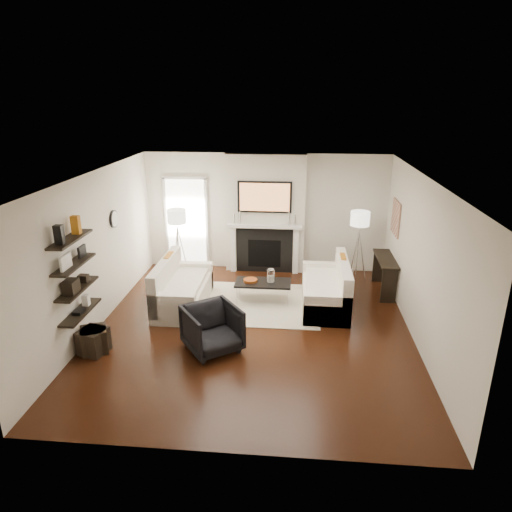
# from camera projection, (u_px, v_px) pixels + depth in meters

# --- Properties ---
(room_envelope) EXTENTS (6.00, 6.00, 6.00)m
(room_envelope) POSITION_uv_depth(u_px,v_px,m) (253.00, 257.00, 7.65)
(room_envelope) COLOR black
(room_envelope) RESTS_ON ground
(chimney_breast) EXTENTS (1.80, 0.25, 2.70)m
(chimney_breast) POSITION_uv_depth(u_px,v_px,m) (265.00, 214.00, 10.35)
(chimney_breast) COLOR silver
(chimney_breast) RESTS_ON floor
(fireplace_surround) EXTENTS (1.30, 0.02, 1.04)m
(fireplace_surround) POSITION_uv_depth(u_px,v_px,m) (264.00, 251.00, 10.50)
(fireplace_surround) COLOR black
(fireplace_surround) RESTS_ON floor
(firebox) EXTENTS (0.75, 0.02, 0.65)m
(firebox) POSITION_uv_depth(u_px,v_px,m) (264.00, 254.00, 10.52)
(firebox) COLOR black
(firebox) RESTS_ON floor
(mantel_pilaster_l) EXTENTS (0.12, 0.08, 1.10)m
(mantel_pilaster_l) POSITION_uv_depth(u_px,v_px,m) (233.00, 249.00, 10.52)
(mantel_pilaster_l) COLOR white
(mantel_pilaster_l) RESTS_ON floor
(mantel_pilaster_r) EXTENTS (0.12, 0.08, 1.10)m
(mantel_pilaster_r) POSITION_uv_depth(u_px,v_px,m) (296.00, 251.00, 10.40)
(mantel_pilaster_r) COLOR white
(mantel_pilaster_r) RESTS_ON floor
(mantel_shelf) EXTENTS (1.70, 0.18, 0.07)m
(mantel_shelf) POSITION_uv_depth(u_px,v_px,m) (264.00, 226.00, 10.25)
(mantel_shelf) COLOR white
(mantel_shelf) RESTS_ON chimney_breast
(tv_body) EXTENTS (1.20, 0.06, 0.70)m
(tv_body) POSITION_uv_depth(u_px,v_px,m) (265.00, 197.00, 10.05)
(tv_body) COLOR black
(tv_body) RESTS_ON chimney_breast
(tv_screen) EXTENTS (1.10, 0.00, 0.62)m
(tv_screen) POSITION_uv_depth(u_px,v_px,m) (265.00, 197.00, 10.02)
(tv_screen) COLOR #BF723F
(tv_screen) RESTS_ON tv_body
(candlestick_l_tall) EXTENTS (0.04, 0.04, 0.30)m
(candlestick_l_tall) POSITION_uv_depth(u_px,v_px,m) (240.00, 217.00, 10.24)
(candlestick_l_tall) COLOR silver
(candlestick_l_tall) RESTS_ON mantel_shelf
(candlestick_l_short) EXTENTS (0.04, 0.04, 0.24)m
(candlestick_l_short) POSITION_uv_depth(u_px,v_px,m) (234.00, 219.00, 10.26)
(candlestick_l_short) COLOR silver
(candlestick_l_short) RESTS_ON mantel_shelf
(candlestick_r_tall) EXTENTS (0.04, 0.04, 0.30)m
(candlestick_r_tall) POSITION_uv_depth(u_px,v_px,m) (289.00, 219.00, 10.15)
(candlestick_r_tall) COLOR silver
(candlestick_r_tall) RESTS_ON mantel_shelf
(candlestick_r_short) EXTENTS (0.04, 0.04, 0.24)m
(candlestick_r_short) POSITION_uv_depth(u_px,v_px,m) (295.00, 220.00, 10.15)
(candlestick_r_short) COLOR silver
(candlestick_r_short) RESTS_ON mantel_shelf
(hallway_panel) EXTENTS (0.90, 0.02, 2.10)m
(hallway_panel) POSITION_uv_depth(u_px,v_px,m) (187.00, 224.00, 10.70)
(hallway_panel) COLOR white
(hallway_panel) RESTS_ON floor
(door_trim_l) EXTENTS (0.06, 0.06, 2.16)m
(door_trim_l) POSITION_uv_depth(u_px,v_px,m) (167.00, 223.00, 10.72)
(door_trim_l) COLOR white
(door_trim_l) RESTS_ON floor
(door_trim_r) EXTENTS (0.06, 0.06, 2.16)m
(door_trim_r) POSITION_uv_depth(u_px,v_px,m) (207.00, 224.00, 10.64)
(door_trim_r) COLOR white
(door_trim_r) RESTS_ON floor
(door_trim_top) EXTENTS (1.02, 0.06, 0.06)m
(door_trim_top) POSITION_uv_depth(u_px,v_px,m) (184.00, 178.00, 10.32)
(door_trim_top) COLOR white
(door_trim_top) RESTS_ON wall_back
(rug) EXTENTS (2.60, 2.00, 0.01)m
(rug) POSITION_uv_depth(u_px,v_px,m) (253.00, 303.00, 9.06)
(rug) COLOR beige
(rug) RESTS_ON floor
(loveseat_left_base) EXTENTS (0.85, 1.80, 0.42)m
(loveseat_left_base) POSITION_uv_depth(u_px,v_px,m) (184.00, 295.00, 8.91)
(loveseat_left_base) COLOR white
(loveseat_left_base) RESTS_ON floor
(loveseat_left_back) EXTENTS (0.18, 1.80, 0.80)m
(loveseat_left_back) POSITION_uv_depth(u_px,v_px,m) (166.00, 280.00, 8.84)
(loveseat_left_back) COLOR white
(loveseat_left_back) RESTS_ON floor
(loveseat_left_arm_n) EXTENTS (0.85, 0.18, 0.60)m
(loveseat_left_arm_n) POSITION_uv_depth(u_px,v_px,m) (172.00, 310.00, 8.12)
(loveseat_left_arm_n) COLOR white
(loveseat_left_arm_n) RESTS_ON floor
(loveseat_left_arm_s) EXTENTS (0.85, 0.18, 0.60)m
(loveseat_left_arm_s) POSITION_uv_depth(u_px,v_px,m) (192.00, 276.00, 9.64)
(loveseat_left_arm_s) COLOR white
(loveseat_left_arm_s) RESTS_ON floor
(loveseat_left_cushion) EXTENTS (0.63, 1.44, 0.10)m
(loveseat_left_cushion) POSITION_uv_depth(u_px,v_px,m) (185.00, 283.00, 8.82)
(loveseat_left_cushion) COLOR white
(loveseat_left_cushion) RESTS_ON loveseat_left_base
(pillow_left_orange) EXTENTS (0.10, 0.42, 0.42)m
(pillow_left_orange) POSITION_uv_depth(u_px,v_px,m) (169.00, 265.00, 9.05)
(pillow_left_orange) COLOR #AF6715
(pillow_left_orange) RESTS_ON loveseat_left_cushion
(pillow_left_charcoal) EXTENTS (0.10, 0.40, 0.40)m
(pillow_left_charcoal) POSITION_uv_depth(u_px,v_px,m) (161.00, 276.00, 8.49)
(pillow_left_charcoal) COLOR black
(pillow_left_charcoal) RESTS_ON loveseat_left_cushion
(loveseat_right_base) EXTENTS (0.85, 1.80, 0.42)m
(loveseat_right_base) POSITION_uv_depth(u_px,v_px,m) (325.00, 296.00, 8.89)
(loveseat_right_base) COLOR white
(loveseat_right_base) RESTS_ON floor
(loveseat_right_back) EXTENTS (0.18, 1.80, 0.80)m
(loveseat_right_back) POSITION_uv_depth(u_px,v_px,m) (343.00, 282.00, 8.76)
(loveseat_right_back) COLOR white
(loveseat_right_back) RESTS_ON floor
(loveseat_right_arm_n) EXTENTS (0.85, 0.18, 0.60)m
(loveseat_right_arm_n) POSITION_uv_depth(u_px,v_px,m) (327.00, 310.00, 8.10)
(loveseat_right_arm_n) COLOR white
(loveseat_right_arm_n) RESTS_ON floor
(loveseat_right_arm_s) EXTENTS (0.85, 0.18, 0.60)m
(loveseat_right_arm_s) POSITION_uv_depth(u_px,v_px,m) (323.00, 276.00, 9.62)
(loveseat_right_arm_s) COLOR white
(loveseat_right_arm_s) RESTS_ON floor
(loveseat_right_cushion) EXTENTS (0.63, 1.44, 0.10)m
(loveseat_right_cushion) POSITION_uv_depth(u_px,v_px,m) (323.00, 284.00, 8.81)
(loveseat_right_cushion) COLOR white
(loveseat_right_cushion) RESTS_ON loveseat_right_base
(pillow_right_orange) EXTENTS (0.10, 0.42, 0.42)m
(pillow_right_orange) POSITION_uv_depth(u_px,v_px,m) (342.00, 266.00, 8.97)
(pillow_right_orange) COLOR #AF6715
(pillow_right_orange) RESTS_ON loveseat_right_cushion
(pillow_right_charcoal) EXTENTS (0.10, 0.40, 0.40)m
(pillow_right_charcoal) POSITION_uv_depth(u_px,v_px,m) (345.00, 278.00, 8.41)
(pillow_right_charcoal) COLOR black
(pillow_right_charcoal) RESTS_ON loveseat_right_cushion
(coffee_table) EXTENTS (1.10, 0.55, 0.04)m
(coffee_table) POSITION_uv_depth(u_px,v_px,m) (263.00, 283.00, 9.02)
(coffee_table) COLOR black
(coffee_table) RESTS_ON floor
(coffee_leg_nw) EXTENTS (0.02, 0.02, 0.38)m
(coffee_leg_nw) POSITION_uv_depth(u_px,v_px,m) (237.00, 296.00, 8.93)
(coffee_leg_nw) COLOR silver
(coffee_leg_nw) RESTS_ON floor
(coffee_leg_ne) EXTENTS (0.02, 0.02, 0.38)m
(coffee_leg_ne) POSITION_uv_depth(u_px,v_px,m) (288.00, 298.00, 8.84)
(coffee_leg_ne) COLOR silver
(coffee_leg_ne) RESTS_ON floor
(coffee_leg_sw) EXTENTS (0.02, 0.02, 0.38)m
(coffee_leg_sw) POSITION_uv_depth(u_px,v_px,m) (240.00, 287.00, 9.34)
(coffee_leg_sw) COLOR silver
(coffee_leg_sw) RESTS_ON floor
(coffee_leg_se) EXTENTS (0.02, 0.02, 0.38)m
(coffee_leg_se) POSITION_uv_depth(u_px,v_px,m) (288.00, 289.00, 9.25)
(coffee_leg_se) COLOR silver
(coffee_leg_se) RESTS_ON floor
(hurricane_glass) EXTENTS (0.15, 0.15, 0.26)m
(hurricane_glass) POSITION_uv_depth(u_px,v_px,m) (271.00, 276.00, 8.95)
(hurricane_glass) COLOR white
(hurricane_glass) RESTS_ON coffee_table
(hurricane_candle) EXTENTS (0.10, 0.10, 0.14)m
(hurricane_candle) POSITION_uv_depth(u_px,v_px,m) (271.00, 279.00, 8.98)
(hurricane_candle) COLOR white
(hurricane_candle) RESTS_ON coffee_table
(copper_bowl) EXTENTS (0.28, 0.28, 0.05)m
(copper_bowl) POSITION_uv_depth(u_px,v_px,m) (250.00, 280.00, 9.03)
(copper_bowl) COLOR #C95E21
(copper_bowl) RESTS_ON coffee_table
(armchair) EXTENTS (1.09, 1.08, 0.83)m
(armchair) POSITION_uv_depth(u_px,v_px,m) (212.00, 327.00, 7.30)
(armchair) COLOR black
(armchair) RESTS_ON floor
(lamp_left_post) EXTENTS (0.02, 0.02, 1.20)m
(lamp_left_post) POSITION_uv_depth(u_px,v_px,m) (179.00, 254.00, 10.06)
(lamp_left_post) COLOR silver
(lamp_left_post) RESTS_ON floor
(lamp_left_shade) EXTENTS (0.40, 0.40, 0.30)m
(lamp_left_shade) POSITION_uv_depth(u_px,v_px,m) (177.00, 216.00, 9.77)
(lamp_left_shade) COLOR white
(lamp_left_shade) RESTS_ON lamp_left_post
(lamp_left_leg_a) EXTENTS (0.25, 0.02, 1.23)m
(lamp_left_leg_a) POSITION_uv_depth(u_px,v_px,m) (184.00, 254.00, 10.05)
(lamp_left_leg_a) COLOR silver
(lamp_left_leg_a) RESTS_ON floor
(lamp_left_leg_b) EXTENTS (0.14, 0.22, 1.23)m
(lamp_left_leg_b) POSITION_uv_depth(u_px,v_px,m) (178.00, 252.00, 10.15)
(lamp_left_leg_b) COLOR silver
(lamp_left_leg_b) RESTS_ON floor
(lamp_left_leg_c) EXTENTS (0.14, 0.22, 1.23)m
(lamp_left_leg_c) POSITION_uv_depth(u_px,v_px,m) (175.00, 255.00, 9.97)
(lamp_left_leg_c) COLOR silver
(lamp_left_leg_c) RESTS_ON floor
(lamp_right_post) EXTENTS (0.02, 0.02, 1.20)m
(lamp_right_post) POSITION_uv_depth(u_px,v_px,m) (357.00, 256.00, 9.89)
(lamp_right_post) COLOR silver
(lamp_right_post) RESTS_ON floor
(lamp_right_shade) EXTENTS (0.40, 0.40, 0.30)m
(lamp_right_shade) POSITION_uv_depth(u_px,v_px,m) (360.00, 218.00, 9.60)
(lamp_right_shade) COLOR white
(lamp_right_shade) RESTS_ON lamp_right_post
(lamp_right_leg_a) EXTENTS (0.25, 0.02, 1.23)m
(lamp_right_leg_a) POSITION_uv_depth(u_px,v_px,m) (362.00, 257.00, 9.88)
(lamp_right_leg_a) COLOR silver
(lamp_right_leg_a) RESTS_ON floor
(lamp_right_leg_b) EXTENTS (0.14, 0.22, 1.23)m
(lamp_right_leg_b) POSITION_uv_depth(u_px,v_px,m) (354.00, 255.00, 9.98)
(lamp_right_leg_b) COLOR silver
(lamp_right_leg_b) RESTS_ON floor
(lamp_right_leg_c) EXTENTS (0.14, 0.22, 1.23)m
(lamp_right_leg_c) POSITION_uv_depth(u_px,v_px,m) (355.00, 258.00, 9.80)
(lamp_right_leg_c) COLOR silver
(lamp_right_leg_c) RESTS_ON floor
(console_top) EXTENTS (0.35, 1.20, 0.04)m
(console_top) POSITION_uv_depth(u_px,v_px,m) (386.00, 259.00, 9.36)
(console_top) COLOR black
(console_top) RESTS_ON floor
(console_leg_n) EXTENTS (0.30, 0.04, 0.71)m
(console_leg_n) POSITION_uv_depth(u_px,v_px,m) (389.00, 286.00, 8.97)
(console_leg_n) COLOR black
(console_leg_n) RESTS_ON floor
(console_leg_s) EXTENTS (0.30, 0.04, 0.71)m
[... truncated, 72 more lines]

